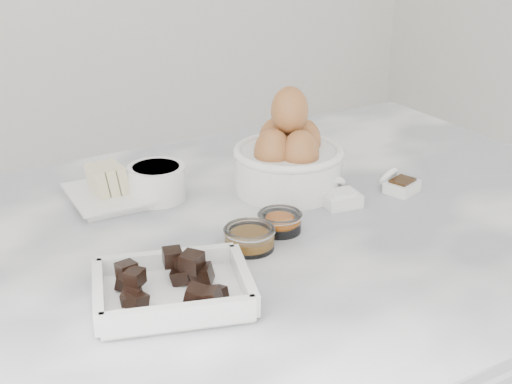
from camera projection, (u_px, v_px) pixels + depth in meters
marble_slab at (255, 240)px, 1.03m from camera, size 1.20×0.80×0.04m
chocolate_dish at (173, 286)px, 0.83m from camera, size 0.22×0.19×0.05m
butter_plate at (115, 188)px, 1.11m from camera, size 0.15×0.15×0.06m
sugar_ramekin at (157, 181)px, 1.11m from camera, size 0.09×0.09×0.05m
egg_bowl at (288, 157)px, 1.13m from camera, size 0.18×0.18×0.17m
honey_bowl at (250, 238)px, 0.96m from camera, size 0.07×0.07×0.03m
zest_bowl at (280, 221)px, 1.01m from camera, size 0.06×0.06×0.03m
vanilla_spoon at (399, 184)px, 1.14m from camera, size 0.06×0.07×0.04m
salt_spoon at (339, 195)px, 1.09m from camera, size 0.06×0.07×0.04m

